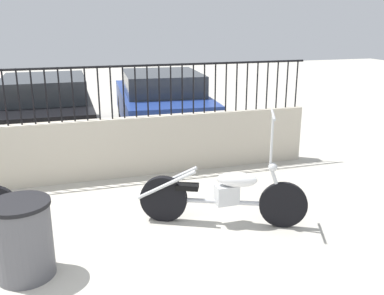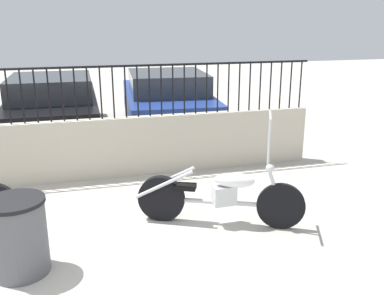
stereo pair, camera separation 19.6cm
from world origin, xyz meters
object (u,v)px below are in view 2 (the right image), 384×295
Objects in this scene: car_black at (53,105)px; car_blue at (167,101)px; motorcycle_silver at (214,194)px; trash_bin at (18,236)px.

car_blue reaches higher than car_black.
motorcycle_silver is 2.26m from trash_bin.
trash_bin is at bearing 179.13° from car_black.
car_blue is at bearing -96.17° from car_black.
motorcycle_silver is 4.76m from car_blue.
trash_bin is at bearing -142.76° from motorcycle_silver.
motorcycle_silver is 2.47× the size of trash_bin.
car_blue is (0.43, 4.73, 0.30)m from motorcycle_silver.
trash_bin is 5.87m from car_blue.
motorcycle_silver is 0.47× the size of car_blue.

